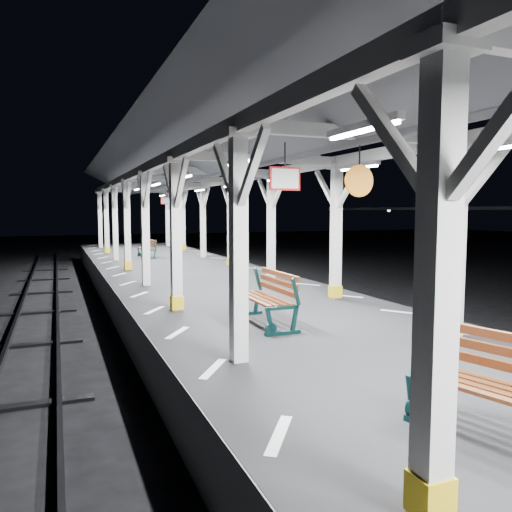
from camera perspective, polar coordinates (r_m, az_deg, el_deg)
ground at (r=10.23m, az=4.96°, el=-12.96°), size 120.00×120.00×0.00m
platform at (r=10.09m, az=4.98°, el=-10.26°), size 6.00×50.00×1.00m
hazard_stripes_left at (r=9.15m, az=-8.98°, el=-8.66°), size 1.00×48.00×0.01m
hazard_stripes_right at (r=11.27m, az=16.26°, el=-6.18°), size 1.00×48.00×0.01m
track_left at (r=9.23m, az=-25.07°, el=-14.98°), size 2.20×60.00×0.16m
track_right at (r=13.16m, az=25.04°, el=-8.95°), size 2.20×60.00×0.16m
canopy at (r=9.81m, az=5.22°, el=13.22°), size 5.40×49.00×4.65m
bench_mid at (r=9.65m, az=1.43°, el=-4.62°), size 0.71×1.88×1.02m
bench_far at (r=23.90m, az=-12.18°, el=0.91°), size 0.69×1.57×0.83m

